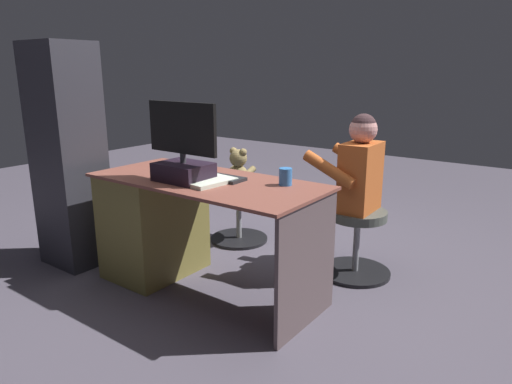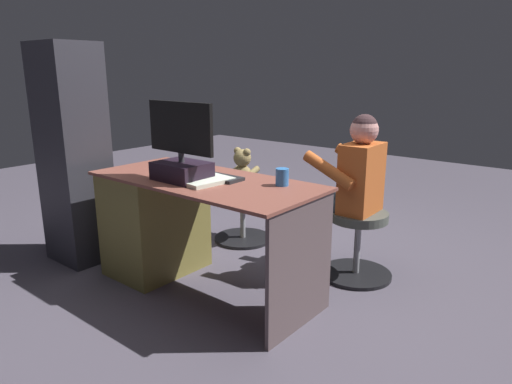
{
  "view_description": "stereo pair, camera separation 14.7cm",
  "coord_description": "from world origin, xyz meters",
  "px_view_note": "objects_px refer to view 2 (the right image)",
  "views": [
    {
      "loc": [
        -1.87,
        2.42,
        1.4
      ],
      "look_at": [
        -0.09,
        -0.0,
        0.59
      ],
      "focal_mm": 32.37,
      "sensor_mm": 36.0,
      "label": 1
    },
    {
      "loc": [
        -1.99,
        2.33,
        1.4
      ],
      "look_at": [
        -0.09,
        -0.0,
        0.59
      ],
      "focal_mm": 32.37,
      "sensor_mm": 36.0,
      "label": 2
    }
  ],
  "objects_px": {
    "person": "(349,182)",
    "teddy_bear": "(243,169)",
    "desk": "(164,220)",
    "monitor": "(181,157)",
    "keyboard": "(212,176)",
    "visitor_chair": "(358,240)",
    "computer_mouse": "(179,168)",
    "office_chair_teddy": "(243,209)",
    "cup": "(282,177)",
    "tv_remote": "(165,172)"
  },
  "relations": [
    {
      "from": "computer_mouse",
      "to": "visitor_chair",
      "type": "height_order",
      "value": "computer_mouse"
    },
    {
      "from": "desk",
      "to": "visitor_chair",
      "type": "relative_size",
      "value": 3.05
    },
    {
      "from": "desk",
      "to": "keyboard",
      "type": "bearing_deg",
      "value": -172.08
    },
    {
      "from": "person",
      "to": "keyboard",
      "type": "bearing_deg",
      "value": 53.31
    },
    {
      "from": "computer_mouse",
      "to": "visitor_chair",
      "type": "bearing_deg",
      "value": -142.22
    },
    {
      "from": "cup",
      "to": "teddy_bear",
      "type": "xyz_separation_m",
      "value": [
        0.88,
        -0.67,
        -0.18
      ]
    },
    {
      "from": "keyboard",
      "to": "visitor_chair",
      "type": "distance_m",
      "value": 1.1
    },
    {
      "from": "office_chair_teddy",
      "to": "computer_mouse",
      "type": "bearing_deg",
      "value": 98.36
    },
    {
      "from": "visitor_chair",
      "to": "person",
      "type": "xyz_separation_m",
      "value": [
        0.09,
        -0.0,
        0.4
      ]
    },
    {
      "from": "office_chair_teddy",
      "to": "person",
      "type": "relative_size",
      "value": 0.43
    },
    {
      "from": "monitor",
      "to": "tv_remote",
      "type": "relative_size",
      "value": 3.48
    },
    {
      "from": "office_chair_teddy",
      "to": "keyboard",
      "type": "bearing_deg",
      "value": 118.48
    },
    {
      "from": "cup",
      "to": "person",
      "type": "bearing_deg",
      "value": -98.91
    },
    {
      "from": "visitor_chair",
      "to": "keyboard",
      "type": "bearing_deg",
      "value": 48.93
    },
    {
      "from": "keyboard",
      "to": "person",
      "type": "relative_size",
      "value": 0.38
    },
    {
      "from": "desk",
      "to": "computer_mouse",
      "type": "height_order",
      "value": "computer_mouse"
    },
    {
      "from": "cup",
      "to": "person",
      "type": "xyz_separation_m",
      "value": [
        -0.1,
        -0.63,
        -0.13
      ]
    },
    {
      "from": "office_chair_teddy",
      "to": "visitor_chair",
      "type": "distance_m",
      "value": 1.07
    },
    {
      "from": "computer_mouse",
      "to": "teddy_bear",
      "type": "bearing_deg",
      "value": -81.75
    },
    {
      "from": "monitor",
      "to": "visitor_chair",
      "type": "bearing_deg",
      "value": -129.71
    },
    {
      "from": "desk",
      "to": "cup",
      "type": "distance_m",
      "value": 0.98
    },
    {
      "from": "desk",
      "to": "monitor",
      "type": "distance_m",
      "value": 0.6
    },
    {
      "from": "keyboard",
      "to": "visitor_chair",
      "type": "xyz_separation_m",
      "value": [
        -0.65,
        -0.74,
        -0.49
      ]
    },
    {
      "from": "desk",
      "to": "computer_mouse",
      "type": "bearing_deg",
      "value": -151.35
    },
    {
      "from": "monitor",
      "to": "tv_remote",
      "type": "xyz_separation_m",
      "value": [
        0.22,
        -0.05,
        -0.13
      ]
    },
    {
      "from": "monitor",
      "to": "person",
      "type": "height_order",
      "value": "monitor"
    },
    {
      "from": "computer_mouse",
      "to": "tv_remote",
      "type": "xyz_separation_m",
      "value": [
        0.01,
        0.11,
        -0.01
      ]
    },
    {
      "from": "tv_remote",
      "to": "office_chair_teddy",
      "type": "xyz_separation_m",
      "value": [
        0.1,
        -0.88,
        -0.48
      ]
    },
    {
      "from": "computer_mouse",
      "to": "tv_remote",
      "type": "distance_m",
      "value": 0.11
    },
    {
      "from": "person",
      "to": "desk",
      "type": "bearing_deg",
      "value": 39.5
    },
    {
      "from": "keyboard",
      "to": "teddy_bear",
      "type": "distance_m",
      "value": 0.9
    },
    {
      "from": "monitor",
      "to": "computer_mouse",
      "type": "relative_size",
      "value": 5.44
    },
    {
      "from": "computer_mouse",
      "to": "office_chair_teddy",
      "type": "xyz_separation_m",
      "value": [
        0.11,
        -0.77,
        -0.49
      ]
    },
    {
      "from": "office_chair_teddy",
      "to": "teddy_bear",
      "type": "height_order",
      "value": "teddy_bear"
    },
    {
      "from": "person",
      "to": "teddy_bear",
      "type": "bearing_deg",
      "value": -2.33
    },
    {
      "from": "desk",
      "to": "office_chair_teddy",
      "type": "distance_m",
      "value": 0.84
    },
    {
      "from": "teddy_bear",
      "to": "tv_remote",
      "type": "bearing_deg",
      "value": 96.31
    },
    {
      "from": "cup",
      "to": "tv_remote",
      "type": "relative_size",
      "value": 0.67
    },
    {
      "from": "computer_mouse",
      "to": "teddy_bear",
      "type": "height_order",
      "value": "teddy_bear"
    },
    {
      "from": "monitor",
      "to": "person",
      "type": "xyz_separation_m",
      "value": [
        -0.66,
        -0.9,
        -0.22
      ]
    },
    {
      "from": "monitor",
      "to": "keyboard",
      "type": "bearing_deg",
      "value": -122.56
    },
    {
      "from": "monitor",
      "to": "tv_remote",
      "type": "bearing_deg",
      "value": -12.43
    },
    {
      "from": "cup",
      "to": "person",
      "type": "relative_size",
      "value": 0.09
    },
    {
      "from": "desk",
      "to": "person",
      "type": "distance_m",
      "value": 1.29
    },
    {
      "from": "desk",
      "to": "office_chair_teddy",
      "type": "relative_size",
      "value": 3.13
    },
    {
      "from": "teddy_bear",
      "to": "office_chair_teddy",
      "type": "bearing_deg",
      "value": 90.0
    },
    {
      "from": "tv_remote",
      "to": "teddy_bear",
      "type": "relative_size",
      "value": 0.47
    },
    {
      "from": "office_chair_teddy",
      "to": "teddy_bear",
      "type": "relative_size",
      "value": 1.49
    },
    {
      "from": "cup",
      "to": "computer_mouse",
      "type": "bearing_deg",
      "value": 8.11
    },
    {
      "from": "tv_remote",
      "to": "person",
      "type": "xyz_separation_m",
      "value": [
        -0.88,
        -0.85,
        -0.09
      ]
    }
  ]
}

